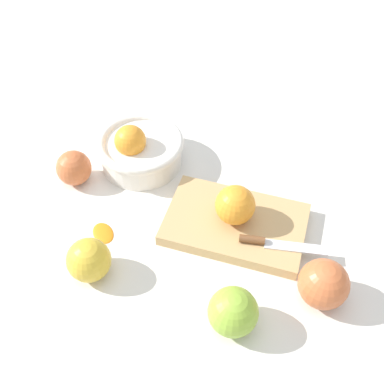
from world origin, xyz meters
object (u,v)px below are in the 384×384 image
at_px(apple_front_right_2, 233,312).
at_px(cutting_board, 235,224).
at_px(apple_front_left, 89,260).
at_px(bowl, 140,149).
at_px(knife, 271,243).
at_px(apple_front_right, 324,284).
at_px(orange_on_board, 235,205).
at_px(apple_back_left, 74,168).

bearing_deg(apple_front_right_2, cutting_board, 106.66).
bearing_deg(apple_front_left, bowl, 97.78).
xyz_separation_m(knife, apple_front_right, (0.10, -0.06, 0.01)).
distance_m(orange_on_board, apple_front_right_2, 0.20).
bearing_deg(apple_front_right_2, bowl, 136.41).
relative_size(cutting_board, apple_back_left, 3.63).
bearing_deg(apple_front_right, orange_on_board, 153.19).
height_order(bowl, orange_on_board, bowl).
height_order(apple_front_right, apple_front_right_2, apple_front_right).
distance_m(orange_on_board, apple_front_right, 0.20).
bearing_deg(knife, apple_front_right_2, -96.70).
bearing_deg(apple_front_right, bowl, 156.46).
distance_m(cutting_board, apple_front_left, 0.27).
bearing_deg(apple_front_right, cutting_board, 153.70).
height_order(cutting_board, apple_front_right, apple_front_right).
xyz_separation_m(cutting_board, apple_back_left, (-0.34, -0.00, 0.02)).
bearing_deg(apple_front_right_2, apple_back_left, 154.71).
height_order(bowl, apple_front_right_2, bowl).
bearing_deg(bowl, apple_front_left, -82.22).
bearing_deg(apple_back_left, apple_front_left, -52.97).
bearing_deg(apple_front_right_2, apple_front_left, 179.22).
relative_size(bowl, cutting_board, 0.70).
bearing_deg(orange_on_board, cutting_board, -43.09).
bearing_deg(bowl, apple_back_left, -136.85).
bearing_deg(apple_front_left, apple_front_right, 14.30).
bearing_deg(cutting_board, apple_back_left, -179.94).
xyz_separation_m(bowl, apple_back_left, (-0.10, -0.09, -0.00)).
distance_m(bowl, knife, 0.34).
xyz_separation_m(cutting_board, knife, (0.07, -0.03, 0.02)).
bearing_deg(bowl, orange_on_board, -20.89).
distance_m(apple_back_left, apple_front_left, 0.23).
bearing_deg(cutting_board, apple_front_right_2, -73.34).
xyz_separation_m(bowl, apple_front_right_2, (0.29, -0.28, 0.00)).
distance_m(apple_front_right_2, apple_back_left, 0.44).
distance_m(knife, apple_back_left, 0.41).
xyz_separation_m(bowl, orange_on_board, (0.23, -0.09, 0.02)).
xyz_separation_m(orange_on_board, knife, (0.08, -0.03, -0.03)).
xyz_separation_m(orange_on_board, apple_front_right_2, (0.06, -0.19, -0.02)).
bearing_deg(cutting_board, orange_on_board, 136.91).
xyz_separation_m(orange_on_board, apple_back_left, (-0.33, -0.00, -0.03)).
relative_size(bowl, orange_on_board, 2.45).
bearing_deg(apple_front_left, apple_front_right_2, -0.78).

